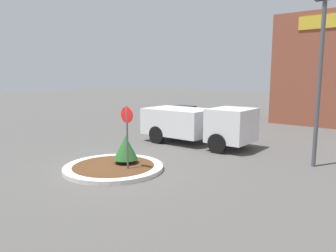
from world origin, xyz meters
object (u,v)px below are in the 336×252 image
Objects in this scene: stop_sign at (127,128)px; light_pole at (320,69)px; utility_truck at (197,123)px; parked_sedan_blue at (181,114)px.

light_pole is (5.12, 5.37, 2.16)m from stop_sign.
parked_sedan_blue is (-5.26, 5.47, -0.44)m from utility_truck.
utility_truck is (-0.91, 5.82, -0.57)m from stop_sign.
utility_truck is at bearing -131.13° from parked_sedan_blue.
parked_sedan_blue is (-6.17, 11.28, -1.00)m from stop_sign.
utility_truck is at bearing 175.78° from light_pole.
stop_sign is 7.73m from light_pole.
stop_sign reaches higher than utility_truck.
parked_sedan_blue is at bearing 131.96° from utility_truck.
parked_sedan_blue is 13.13m from light_pole.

